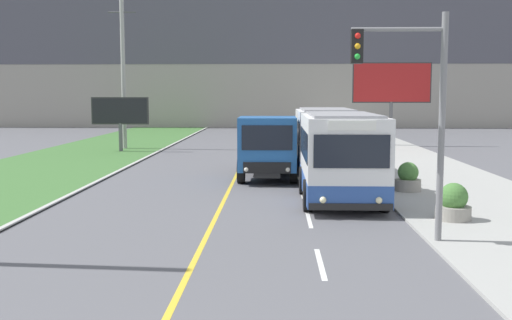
% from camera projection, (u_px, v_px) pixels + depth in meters
% --- Properties ---
extents(apartment_block_background, '(80.00, 8.04, 19.33)m').
position_uv_depth(apartment_block_background, '(261.00, 39.00, 66.85)').
color(apartment_block_background, gray).
rests_on(apartment_block_background, ground_plane).
extents(city_bus, '(2.65, 11.86, 3.00)m').
position_uv_depth(city_bus, '(332.00, 149.00, 23.08)').
color(city_bus, white).
rests_on(city_bus, ground_plane).
extents(dump_truck, '(2.44, 6.54, 2.69)m').
position_uv_depth(dump_truck, '(268.00, 148.00, 25.34)').
color(dump_truck, black).
rests_on(dump_truck, ground_plane).
extents(utility_pole_far, '(1.80, 0.28, 10.12)m').
position_uv_depth(utility_pole_far, '(123.00, 71.00, 39.18)').
color(utility_pole_far, '#9E9E99').
rests_on(utility_pole_far, ground_plane).
extents(traffic_light_mast, '(2.28, 0.32, 5.56)m').
position_uv_depth(traffic_light_mast, '(414.00, 98.00, 14.26)').
color(traffic_light_mast, slate).
rests_on(traffic_light_mast, ground_plane).
extents(billboard_large, '(5.41, 0.24, 5.79)m').
position_uv_depth(billboard_large, '(392.00, 85.00, 41.32)').
color(billboard_large, '#59595B').
rests_on(billboard_large, ground_plane).
extents(billboard_small, '(3.60, 0.24, 3.43)m').
position_uv_depth(billboard_small, '(120.00, 113.00, 37.57)').
color(billboard_small, '#59595B').
rests_on(billboard_small, ground_plane).
extents(planter_round_near, '(0.99, 0.99, 1.06)m').
position_uv_depth(planter_round_near, '(453.00, 204.00, 16.98)').
color(planter_round_near, gray).
rests_on(planter_round_near, sidewalk_right).
extents(planter_round_second, '(0.94, 0.94, 1.07)m').
position_uv_depth(planter_round_second, '(408.00, 178.00, 22.02)').
color(planter_round_second, gray).
rests_on(planter_round_second, sidewalk_right).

